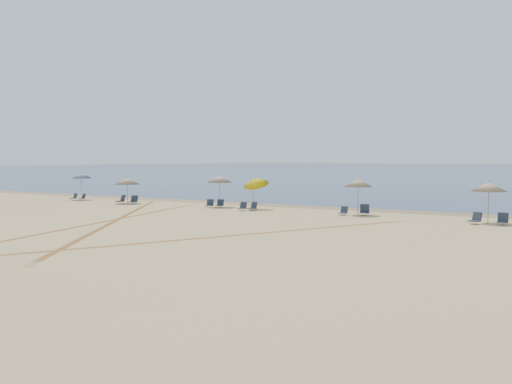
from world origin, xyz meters
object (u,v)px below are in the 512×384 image
Objects in this scene: umbrella_3 at (256,181)px; umbrella_4 at (358,183)px; chair_6 at (243,207)px; chair_7 at (253,207)px; umbrella_1 at (127,181)px; chair_3 at (134,200)px; umbrella_2 at (220,179)px; chair_9 at (365,211)px; chair_1 at (83,197)px; chair_8 at (343,211)px; chair_4 at (210,204)px; chair_11 at (503,220)px; chair_5 at (220,204)px; umbrella_0 at (81,175)px; umbrella_5 at (489,187)px; chair_0 at (74,197)px; chair_2 at (121,200)px; chair_10 at (476,219)px.

umbrella_3 reaches higher than umbrella_4.
chair_7 reaches higher than chair_6.
umbrella_1 is 2.64× the size of chair_3.
chair_9 is at bearing -2.15° from umbrella_2.
chair_8 is at bearing 12.76° from chair_1.
chair_1 is 0.88× the size of chair_4.
umbrella_2 is at bearing 174.16° from chair_11.
umbrella_3 reaches higher than chair_11.
umbrella_1 reaches higher than chair_9.
chair_5 is at bearing 175.40° from chair_11.
chair_8 is at bearing -130.29° from umbrella_4.
umbrella_0 is at bearing -179.60° from umbrella_3.
chair_9 reaches higher than chair_3.
umbrella_2 is at bearing 177.37° from umbrella_3.
umbrella_5 is 2.11m from chair_11.
chair_4 is 1.08× the size of chair_7.
chair_9 reaches higher than chair_0.
chair_4 reaches higher than chair_7.
chair_8 is (18.41, 0.27, -0.05)m from chair_3.
umbrella_2 is 10.92m from chair_8.
umbrella_5 reaches higher than chair_0.
chair_4 is 0.80m from chair_5.
chair_3 is 19.68m from chair_9.
chair_0 is 6.60m from chair_2.
umbrella_2 reaches higher than chair_10.
umbrella_0 is 1.05× the size of umbrella_5.
umbrella_3 is 3.07× the size of chair_9.
chair_3 is 10.85m from chair_6.
chair_5 is at bearing -0.66° from umbrella_0.
chair_5 is 3.58m from chair_7.
chair_7 is (12.69, 0.32, -0.05)m from chair_2.
umbrella_3 is 12.45m from chair_2.
umbrella_1 is at bearing -175.19° from umbrella_3.
chair_9 is at bearing -16.38° from chair_3.
chair_6 is (10.85, -0.25, -0.04)m from chair_3.
chair_7 is (0.70, 0.30, 0.01)m from chair_6.
chair_6 is at bearing -177.07° from umbrella_5.
chair_2 is 12.69m from chair_7.
chair_2 is 1.03× the size of chair_10.
chair_5 is at bearing -178.99° from umbrella_4.
chair_1 is at bearing 161.27° from chair_9.
umbrella_3 is 8.04m from umbrella_4.
chair_6 is 15.87m from chair_10.
umbrella_4 reaches higher than chair_9.
umbrella_5 is (8.15, -0.53, -0.03)m from umbrella_4.
chair_6 is at bearing -30.47° from chair_4.
chair_3 is 1.22× the size of chair_11.
chair_9 reaches higher than chair_10.
umbrella_0 is 2.10m from chair_0.
umbrella_2 is 8.07m from chair_3.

